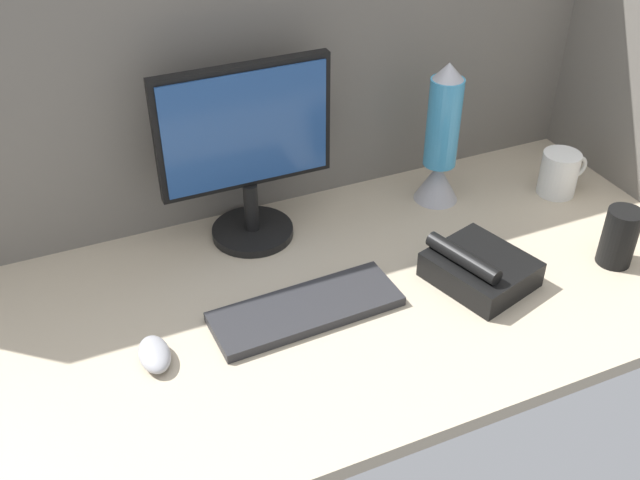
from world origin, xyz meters
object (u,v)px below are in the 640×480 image
lava_lamp (441,145)px  monitor (246,148)px  keyboard (306,309)px  mug_ceramic_white (559,173)px  mouse (155,354)px  desk_phone (479,268)px  mug_black_travel (619,237)px

lava_lamp → monitor: bearing=175.1°
keyboard → mug_ceramic_white: mug_ceramic_white is taller
keyboard → mouse: 29.84cm
monitor → mouse: 46.75cm
mug_ceramic_white → lava_lamp: size_ratio=0.37×
mouse → monitor: bearing=48.2°
mouse → mug_ceramic_white: size_ratio=0.76×
mouse → lava_lamp: size_ratio=0.28×
lava_lamp → desk_phone: (-8.56, -30.65, -11.12)cm
keyboard → monitor: bearing=89.1°
mug_ceramic_white → mouse: bearing=-170.4°
mug_ceramic_white → lava_lamp: bearing=161.2°
monitor → mouse: monitor is taller
keyboard → mug_black_travel: mug_black_travel is taller
keyboard → mouse: size_ratio=3.85×
mug_black_travel → mouse: bearing=174.1°
mouse → mug_ceramic_white: (102.15, 17.36, 3.65)cm
monitor → keyboard: size_ratio=1.07×
mug_ceramic_white → desk_phone: size_ratio=0.55×
monitor → mug_black_travel: size_ratio=3.10×
monitor → mug_ceramic_white: (72.99, -13.38, -16.11)cm
monitor → mug_ceramic_white: monitor is taller
mug_ceramic_white → keyboard: bearing=-167.4°
mug_black_travel → desk_phone: (-29.86, 6.12, -3.19)cm
monitor → mug_ceramic_white: size_ratio=3.13×
mug_black_travel → mug_ceramic_white: mug_black_travel is taller
mouse → mug_ceramic_white: mug_ceramic_white is taller
desk_phone → lava_lamp: bearing=74.4°
monitor → mouse: size_ratio=4.12×
keyboard → desk_phone: 36.24cm
monitor → desk_phone: 53.45cm
desk_phone → mug_black_travel: bearing=-11.6°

